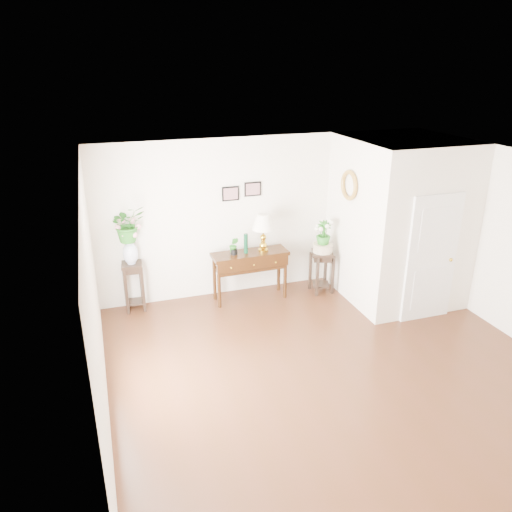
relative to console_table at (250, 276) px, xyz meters
name	(u,v)px	position (x,y,z in m)	size (l,w,h in m)	color
floor	(330,365)	(0.43, -2.35, -0.44)	(6.00, 5.50, 0.02)	#432312
ceiling	(343,167)	(0.43, -2.35, 2.36)	(6.00, 5.50, 0.02)	white
wall_back	(266,215)	(0.43, 0.40, 0.96)	(6.00, 0.02, 2.80)	silver
wall_front	(489,404)	(0.43, -5.10, 0.96)	(6.00, 0.02, 2.80)	silver
wall_left	(95,308)	(-2.57, -2.35, 0.96)	(0.02, 5.50, 2.80)	silver
partition	(398,220)	(2.53, -0.57, 0.96)	(1.80, 1.95, 2.80)	silver
door	(432,259)	(2.53, -1.57, 0.61)	(0.90, 0.05, 2.10)	silver
art_print_left	(231,194)	(-0.22, 0.38, 1.41)	(0.30, 0.02, 0.25)	black
art_print_right	(253,189)	(0.18, 0.38, 1.46)	(0.30, 0.02, 0.25)	black
wall_ornament	(349,185)	(1.59, -0.45, 1.61)	(0.51, 0.51, 0.07)	#B38738
console_table	(250,276)	(0.00, 0.00, 0.00)	(1.33, 0.44, 0.88)	black
table_lamp	(263,232)	(0.24, 0.00, 0.79)	(0.39, 0.39, 0.68)	gold
green_vase	(246,244)	(-0.07, 0.00, 0.61)	(0.07, 0.07, 0.34)	#08311B
potted_plant	(234,246)	(-0.28, 0.00, 0.59)	(0.16, 0.13, 0.29)	#236E1D
plant_stand_a	(134,287)	(-1.99, 0.22, -0.02)	(0.33, 0.33, 0.85)	black
porcelain_vase	(130,251)	(-1.99, 0.22, 0.64)	(0.25, 0.25, 0.43)	white
lily_arrangement	(127,223)	(-1.99, 0.22, 1.11)	(0.54, 0.47, 0.60)	#236E1D
plant_stand_b	(321,272)	(1.33, -0.13, -0.05)	(0.37, 0.37, 0.78)	black
ceramic_bowl	(323,248)	(1.33, -0.13, 0.42)	(0.35, 0.35, 0.16)	beige
narcissus	(323,234)	(1.33, -0.13, 0.68)	(0.25, 0.25, 0.45)	#236E1D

